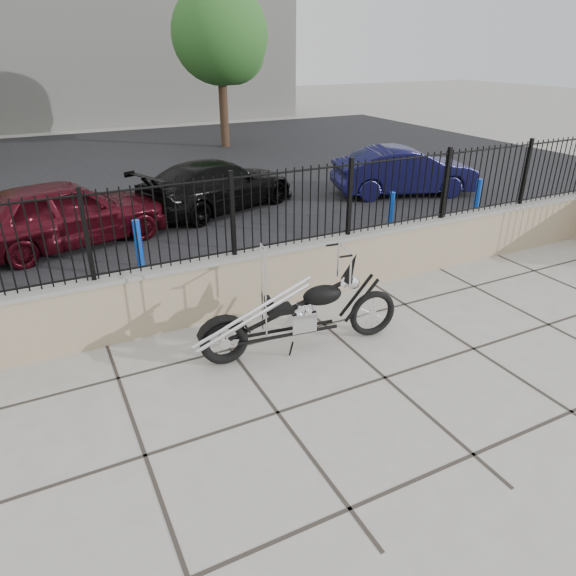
% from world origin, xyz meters
% --- Properties ---
extents(ground_plane, '(90.00, 90.00, 0.00)m').
position_xyz_m(ground_plane, '(0.00, 0.00, 0.00)').
color(ground_plane, '#99968E').
rests_on(ground_plane, ground).
extents(parking_lot, '(30.00, 30.00, 0.00)m').
position_xyz_m(parking_lot, '(0.00, 12.50, 0.00)').
color(parking_lot, black).
rests_on(parking_lot, ground).
extents(retaining_wall, '(14.00, 0.36, 0.96)m').
position_xyz_m(retaining_wall, '(0.00, 2.50, 0.48)').
color(retaining_wall, gray).
rests_on(retaining_wall, ground_plane).
extents(iron_fence, '(14.00, 0.08, 1.20)m').
position_xyz_m(iron_fence, '(0.00, 2.50, 1.56)').
color(iron_fence, black).
rests_on(iron_fence, retaining_wall).
extents(background_building, '(22.00, 6.00, 8.00)m').
position_xyz_m(background_building, '(0.00, 26.50, 4.00)').
color(background_building, beige).
rests_on(background_building, ground_plane).
extents(chopper_motorcycle, '(2.71, 0.80, 1.61)m').
position_xyz_m(chopper_motorcycle, '(-0.66, 1.09, 0.80)').
color(chopper_motorcycle, black).
rests_on(chopper_motorcycle, ground_plane).
extents(car_red, '(4.32, 2.53, 1.38)m').
position_xyz_m(car_red, '(-3.01, 6.83, 0.69)').
color(car_red, '#3F0911').
rests_on(car_red, parking_lot).
extents(car_black, '(4.61, 3.13, 1.24)m').
position_xyz_m(car_black, '(0.65, 7.86, 0.62)').
color(car_black, black).
rests_on(car_black, parking_lot).
extents(car_blue, '(4.12, 2.45, 1.28)m').
position_xyz_m(car_blue, '(5.72, 6.92, 0.64)').
color(car_blue, '#0F0F38').
rests_on(car_blue, parking_lot).
extents(bollard_a, '(0.16, 0.16, 1.08)m').
position_xyz_m(bollard_a, '(-2.04, 4.47, 0.54)').
color(bollard_a, '#0C4CB6').
rests_on(bollard_a, ground_plane).
extents(bollard_b, '(0.13, 0.13, 0.94)m').
position_xyz_m(bollard_b, '(3.35, 4.37, 0.47)').
color(bollard_b, blue).
rests_on(bollard_b, ground_plane).
extents(bollard_c, '(0.15, 0.15, 1.02)m').
position_xyz_m(bollard_c, '(5.64, 4.17, 0.51)').
color(bollard_c, '#0A2EA3').
rests_on(bollard_c, ground_plane).
extents(tree_right, '(3.63, 3.63, 6.13)m').
position_xyz_m(tree_right, '(3.90, 16.12, 4.29)').
color(tree_right, '#382619').
rests_on(tree_right, ground_plane).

